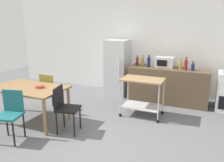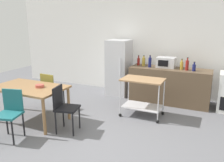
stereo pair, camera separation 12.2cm
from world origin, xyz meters
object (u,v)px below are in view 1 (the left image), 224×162
(bottle_soy_sauce, at_px, (142,61))
(bottle_sparkling_water, at_px, (186,65))
(kitchen_cart, at_px, (142,91))
(refrigerator, at_px, (117,68))
(dining_table, at_px, (29,91))
(chair_teal, at_px, (10,112))
(bottle_wine, at_px, (180,65))
(microwave, at_px, (165,62))
(chair_olive, at_px, (50,89))
(bottle_olive_oil, at_px, (137,61))
(fruit_bowl, at_px, (40,86))
(bottle_soda, at_px, (193,67))
(bottle_sesame_oil, at_px, (149,62))
(chair_black, at_px, (65,106))

(bottle_soy_sauce, bearing_deg, bottle_sparkling_water, -4.58)
(kitchen_cart, bearing_deg, refrigerator, 131.51)
(bottle_sparkling_water, bearing_deg, dining_table, -140.78)
(chair_teal, relative_size, bottle_sparkling_water, 2.86)
(bottle_wine, height_order, bottle_sparkling_water, bottle_sparkling_water)
(microwave, xyz_separation_m, bottle_wine, (0.40, -0.10, -0.03))
(dining_table, height_order, microwave, microwave)
(chair_olive, bearing_deg, dining_table, 93.66)
(kitchen_cart, height_order, bottle_soy_sauce, bottle_soy_sauce)
(bottle_olive_oil, distance_m, bottle_sparkling_water, 1.28)
(bottle_soy_sauce, relative_size, fruit_bowl, 1.57)
(kitchen_cart, distance_m, bottle_soy_sauce, 1.30)
(kitchen_cart, bearing_deg, bottle_soda, 48.57)
(refrigerator, xyz_separation_m, bottle_sesame_oil, (0.94, -0.16, 0.26))
(chair_teal, relative_size, chair_olive, 1.00)
(chair_black, relative_size, kitchen_cart, 0.98)
(chair_olive, xyz_separation_m, bottle_soy_sauce, (1.70, 1.72, 0.50))
(microwave, distance_m, fruit_bowl, 3.16)
(kitchen_cart, distance_m, fruit_bowl, 2.18)
(chair_teal, relative_size, bottle_soda, 4.01)
(chair_teal, relative_size, bottle_soy_sauce, 3.22)
(fruit_bowl, bearing_deg, chair_teal, -90.59)
(bottle_soda, distance_m, fruit_bowl, 3.55)
(bottle_sesame_oil, distance_m, fruit_bowl, 2.80)
(bottle_olive_oil, bearing_deg, bottle_soda, -6.39)
(bottle_olive_oil, distance_m, bottle_sesame_oil, 0.39)
(chair_olive, xyz_separation_m, refrigerator, (0.96, 1.78, 0.26))
(chair_teal, bearing_deg, dining_table, 93.60)
(kitchen_cart, distance_m, bottle_soda, 1.47)
(dining_table, bearing_deg, chair_teal, -72.53)
(bottle_sparkling_water, bearing_deg, refrigerator, 175.33)
(kitchen_cart, bearing_deg, dining_table, -149.20)
(refrigerator, xyz_separation_m, bottle_sparkling_water, (1.85, -0.15, 0.25))
(refrigerator, bearing_deg, chair_teal, -103.07)
(chair_teal, bearing_deg, bottle_olive_oil, 53.56)
(chair_olive, xyz_separation_m, chair_black, (0.93, -0.78, 0.00))
(kitchen_cart, xyz_separation_m, bottle_soy_sauce, (-0.35, 1.17, 0.44))
(refrigerator, height_order, kitchen_cart, refrigerator)
(microwave, relative_size, bottle_wine, 1.77)
(chair_teal, height_order, microwave, microwave)
(chair_teal, relative_size, bottle_wine, 3.42)
(bottle_sesame_oil, xyz_separation_m, bottle_wine, (0.79, 0.05, -0.03))
(dining_table, xyz_separation_m, bottle_sparkling_water, (2.82, 2.31, 0.36))
(chair_olive, xyz_separation_m, bottle_sparkling_water, (2.82, 1.63, 0.51))
(chair_black, xyz_separation_m, bottle_soda, (2.05, 2.39, 0.47))
(dining_table, distance_m, bottle_olive_oil, 2.91)
(chair_teal, distance_m, bottle_soda, 4.11)
(dining_table, height_order, chair_olive, chair_olive)
(chair_black, relative_size, fruit_bowl, 5.06)
(bottle_olive_oil, height_order, bottle_sesame_oil, bottle_sesame_oil)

